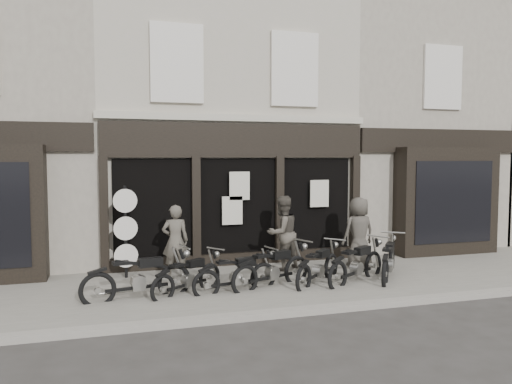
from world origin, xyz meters
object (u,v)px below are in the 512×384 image
object	(u,v)px
man_right	(359,232)
man_left	(175,241)
man_centre	(282,233)
motorcycle_2	(237,278)
motorcycle_3	(272,272)
advert_sign_post	(126,236)
motorcycle_1	(188,280)
motorcycle_5	(357,268)
motorcycle_4	(319,270)
motorcycle_0	(139,282)
motorcycle_6	(389,264)

from	to	relation	value
man_right	man_left	bearing A→B (deg)	-8.66
man_centre	motorcycle_2	bearing A→B (deg)	23.42
man_centre	motorcycle_3	bearing A→B (deg)	41.69
advert_sign_post	motorcycle_1	bearing A→B (deg)	-59.81
motorcycle_5	man_right	distance (m)	1.69
motorcycle_2	advert_sign_post	xyz separation A→B (m)	(-2.27, 1.82, 0.75)
man_left	man_centre	world-z (taller)	man_centre
motorcycle_4	man_left	world-z (taller)	man_left
motorcycle_3	motorcycle_0	bearing A→B (deg)	159.96
man_left	man_centre	distance (m)	2.73
motorcycle_0	motorcycle_4	xyz separation A→B (m)	(4.08, 0.12, -0.04)
man_left	man_centre	bearing A→B (deg)	-175.10
man_left	motorcycle_6	bearing A→B (deg)	169.37
motorcycle_2	advert_sign_post	bearing A→B (deg)	127.33
motorcycle_1	man_centre	world-z (taller)	man_centre
motorcycle_0	motorcycle_4	world-z (taller)	motorcycle_0
motorcycle_0	man_centre	world-z (taller)	man_centre
motorcycle_1	motorcycle_4	world-z (taller)	motorcycle_4
motorcycle_3	motorcycle_5	world-z (taller)	motorcycle_5
motorcycle_0	motorcycle_2	size ratio (longest dim) A/B	1.14
motorcycle_0	motorcycle_6	world-z (taller)	motorcycle_0
man_left	motorcycle_2	bearing A→B (deg)	130.58
motorcycle_3	motorcycle_2	bearing A→B (deg)	167.62
motorcycle_5	advert_sign_post	bearing A→B (deg)	130.10
motorcycle_2	man_centre	bearing A→B (deg)	30.39
motorcycle_2	motorcycle_3	world-z (taller)	motorcycle_3
motorcycle_5	man_left	distance (m)	4.37
motorcycle_0	man_right	world-z (taller)	man_right
man_left	advert_sign_post	bearing A→B (deg)	-4.05
motorcycle_1	motorcycle_3	xyz separation A→B (m)	(1.91, -0.02, 0.05)
motorcycle_6	man_right	size ratio (longest dim) A/B	1.06
motorcycle_4	man_right	xyz separation A→B (m)	(1.68, 1.22, 0.64)
motorcycle_4	motorcycle_1	bearing A→B (deg)	139.09
motorcycle_1	motorcycle_6	world-z (taller)	motorcycle_6
motorcycle_3	motorcycle_5	bearing A→B (deg)	-26.44
motorcycle_3	advert_sign_post	size ratio (longest dim) A/B	0.90
man_right	motorcycle_2	bearing A→B (deg)	14.72
motorcycle_2	motorcycle_5	size ratio (longest dim) A/B	0.99
motorcycle_0	motorcycle_3	world-z (taller)	motorcycle_0
motorcycle_1	motorcycle_4	distance (m)	3.03
motorcycle_2	man_centre	size ratio (longest dim) A/B	1.06
motorcycle_5	man_left	xyz separation A→B (m)	(-4.02, 1.62, 0.56)
motorcycle_2	motorcycle_6	size ratio (longest dim) A/B	1.04
motorcycle_4	man_centre	world-z (taller)	man_centre
motorcycle_1	motorcycle_2	distance (m)	1.05
motorcycle_2	motorcycle_4	distance (m)	2.01
motorcycle_0	man_left	bearing A→B (deg)	47.46
motorcycle_3	man_right	size ratio (longest dim) A/B	1.14
man_right	advert_sign_post	world-z (taller)	advert_sign_post
man_left	man_right	size ratio (longest dim) A/B	0.95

